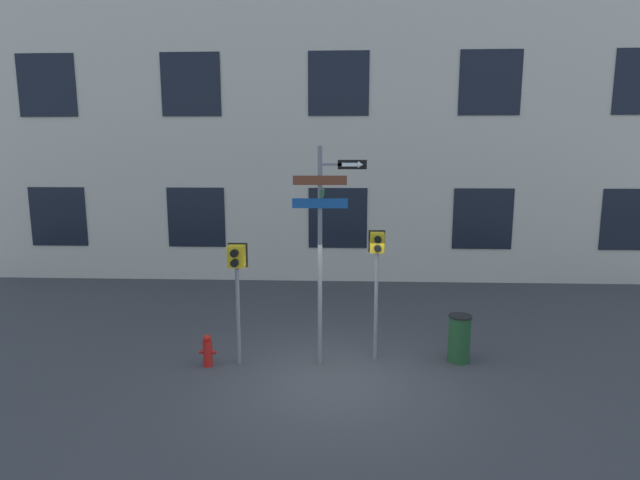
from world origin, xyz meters
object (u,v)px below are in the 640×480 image
object	(u,v)px
trash_bin	(459,338)
pedestrian_signal_left	(237,270)
fire_hydrant	(208,351)
street_sign_pole	(323,235)
pedestrian_signal_right	(377,261)

from	to	relation	value
trash_bin	pedestrian_signal_left	bearing A→B (deg)	-175.93
fire_hydrant	pedestrian_signal_left	bearing A→B (deg)	13.67
trash_bin	street_sign_pole	bearing A→B (deg)	-174.80
pedestrian_signal_right	trash_bin	size ratio (longest dim) A/B	2.74
street_sign_pole	pedestrian_signal_left	distance (m)	1.87
pedestrian_signal_right	street_sign_pole	bearing A→B (deg)	-164.72
street_sign_pole	fire_hydrant	xyz separation A→B (m)	(-2.35, -0.22, -2.36)
pedestrian_signal_right	fire_hydrant	size ratio (longest dim) A/B	4.06
street_sign_pole	pedestrian_signal_right	distance (m)	1.26
pedestrian_signal_left	fire_hydrant	world-z (taller)	pedestrian_signal_left
pedestrian_signal_right	trash_bin	bearing A→B (deg)	-1.32
pedestrian_signal_left	trash_bin	bearing A→B (deg)	4.07
pedestrian_signal_right	fire_hydrant	world-z (taller)	pedestrian_signal_right
fire_hydrant	trash_bin	world-z (taller)	trash_bin
pedestrian_signal_left	trash_bin	world-z (taller)	pedestrian_signal_left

